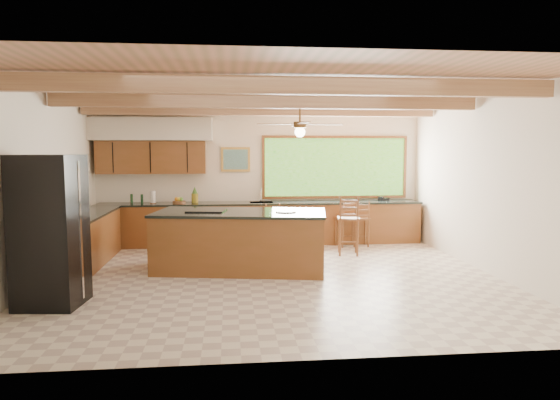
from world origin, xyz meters
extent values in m
plane|color=beige|center=(0.00, 0.00, 0.00)|extent=(7.20, 7.20, 0.00)
cube|color=#EFE4CE|center=(0.00, 3.25, 1.50)|extent=(7.20, 0.04, 3.00)
cube|color=#EFE4CE|center=(0.00, -3.25, 1.50)|extent=(7.20, 0.04, 3.00)
cube|color=#EFE4CE|center=(-3.60, 0.00, 1.50)|extent=(0.04, 6.50, 3.00)
cube|color=#EFE4CE|center=(3.60, 0.00, 1.50)|extent=(0.04, 6.50, 3.00)
cube|color=#A86E54|center=(0.00, 0.00, 3.00)|extent=(7.20, 6.50, 0.04)
cube|color=#A88154|center=(0.00, -1.60, 2.86)|extent=(7.10, 0.15, 0.22)
cube|color=#A88154|center=(0.00, 0.50, 2.86)|extent=(7.10, 0.15, 0.22)
cube|color=#A88154|center=(0.00, 2.30, 2.86)|extent=(7.10, 0.15, 0.22)
cube|color=brown|center=(-2.35, 3.06, 1.90)|extent=(2.30, 0.35, 0.70)
cube|color=beige|center=(-2.35, 2.99, 2.50)|extent=(2.60, 0.50, 0.48)
cylinder|color=#FFEABF|center=(-3.05, 2.99, 2.27)|extent=(0.10, 0.10, 0.01)
cylinder|color=#FFEABF|center=(-1.65, 2.99, 2.27)|extent=(0.10, 0.10, 0.01)
cube|color=#80C245|center=(1.70, 3.22, 1.67)|extent=(3.20, 0.04, 1.30)
cube|color=#B88738|center=(-0.55, 3.22, 1.85)|extent=(0.64, 0.03, 0.54)
cube|color=#427861|center=(-0.55, 3.20, 1.85)|extent=(0.54, 0.01, 0.44)
cube|color=brown|center=(0.00, 2.91, 0.44)|extent=(7.00, 0.65, 0.88)
cube|color=black|center=(0.00, 2.91, 0.90)|extent=(7.04, 0.69, 0.04)
cube|color=brown|center=(-3.26, 1.35, 0.44)|extent=(0.65, 2.35, 0.88)
cube|color=black|center=(-3.26, 1.35, 0.90)|extent=(0.69, 2.39, 0.04)
cube|color=black|center=(0.70, 2.58, 0.42)|extent=(0.60, 0.02, 0.78)
cube|color=silver|center=(0.00, 2.91, 0.91)|extent=(0.50, 0.38, 0.03)
cylinder|color=silver|center=(0.00, 3.11, 1.07)|extent=(0.03, 0.03, 0.30)
cylinder|color=silver|center=(0.00, 3.01, 1.20)|extent=(0.03, 0.20, 0.03)
cylinder|color=white|center=(-2.32, 2.90, 1.05)|extent=(0.11, 0.11, 0.27)
cylinder|color=#183D1E|center=(-2.80, 3.06, 1.02)|extent=(0.05, 0.05, 0.19)
cylinder|color=#183D1E|center=(-2.56, 2.96, 1.02)|extent=(0.05, 0.05, 0.19)
cube|color=black|center=(2.77, 2.98, 0.97)|extent=(0.25, 0.23, 0.09)
cube|color=brown|center=(-0.51, 0.60, 0.48)|extent=(3.03, 1.79, 0.96)
cube|color=black|center=(-0.51, 0.60, 0.99)|extent=(3.09, 1.84, 0.04)
cube|color=black|center=(-1.09, 0.70, 1.02)|extent=(0.71, 0.61, 0.02)
cylinder|color=white|center=(0.26, 0.43, 1.02)|extent=(0.35, 0.35, 0.02)
cube|color=black|center=(-3.05, -1.16, 1.00)|extent=(0.85, 0.83, 2.00)
cube|color=silver|center=(-2.66, -1.16, 1.00)|extent=(0.03, 0.06, 1.84)
cube|color=brown|center=(0.10, 1.93, 0.61)|extent=(0.45, 0.45, 0.04)
cylinder|color=brown|center=(-0.04, 1.79, 0.30)|extent=(0.03, 0.03, 0.59)
cylinder|color=brown|center=(0.24, 1.79, 0.30)|extent=(0.03, 0.03, 0.59)
cylinder|color=brown|center=(-0.04, 2.07, 0.30)|extent=(0.03, 0.03, 0.59)
cylinder|color=brown|center=(0.24, 2.07, 0.30)|extent=(0.03, 0.03, 0.59)
cube|color=brown|center=(1.77, 2.45, 0.62)|extent=(0.46, 0.46, 0.04)
cylinder|color=brown|center=(1.62, 2.31, 0.30)|extent=(0.03, 0.03, 0.60)
cylinder|color=brown|center=(1.91, 2.31, 0.30)|extent=(0.03, 0.03, 0.60)
cylinder|color=brown|center=(1.62, 2.59, 0.30)|extent=(0.03, 0.03, 0.60)
cylinder|color=brown|center=(1.91, 2.59, 0.30)|extent=(0.03, 0.03, 0.60)
cube|color=brown|center=(1.63, 1.60, 0.72)|extent=(0.49, 0.49, 0.04)
cylinder|color=brown|center=(1.46, 1.43, 0.35)|extent=(0.04, 0.04, 0.69)
cylinder|color=brown|center=(1.80, 1.43, 0.35)|extent=(0.04, 0.04, 0.69)
cylinder|color=brown|center=(1.46, 1.77, 0.35)|extent=(0.04, 0.04, 0.69)
cylinder|color=brown|center=(1.80, 1.77, 0.35)|extent=(0.04, 0.04, 0.69)
cube|color=brown|center=(2.10, 2.44, 0.60)|extent=(0.36, 0.36, 0.04)
cylinder|color=brown|center=(1.96, 2.30, 0.29)|extent=(0.03, 0.03, 0.58)
cylinder|color=brown|center=(2.24, 2.30, 0.29)|extent=(0.03, 0.03, 0.58)
cylinder|color=brown|center=(1.96, 2.58, 0.29)|extent=(0.03, 0.03, 0.58)
cylinder|color=brown|center=(2.24, 2.58, 0.29)|extent=(0.03, 0.03, 0.58)
camera|label=1|loc=(-0.71, -7.91, 2.06)|focal=32.00mm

